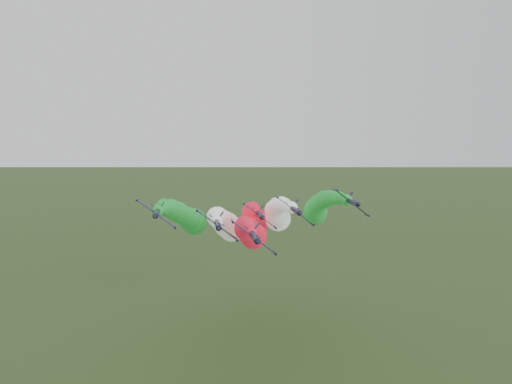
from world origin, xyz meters
TOP-DOWN VIEW (x-y plane):
  - jet_lead at (-3.67, 38.34)m, footprint 15.25×70.26m
  - jet_inner_left at (-9.36, 46.88)m, footprint 15.30×70.31m
  - jet_inner_right at (6.14, 52.01)m, footprint 14.76×69.78m
  - jet_outer_left at (-20.66, 55.09)m, footprint 15.56×70.57m
  - jet_outer_right at (19.83, 58.36)m, footprint 15.03×70.04m
  - jet_trail at (1.06, 66.13)m, footprint 15.59×70.60m

SIDE VIEW (x-z plane):
  - jet_trail at x=1.06m, z-range 24.69..44.08m
  - jet_lead at x=-3.67m, z-range 25.69..44.74m
  - jet_inner_left at x=-9.36m, z-range 26.36..45.46m
  - jet_outer_left at x=-20.66m, z-range 27.25..46.61m
  - jet_inner_right at x=6.14m, z-range 28.28..46.84m
  - jet_outer_right at x=19.83m, z-range 28.68..47.51m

